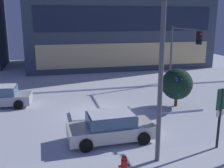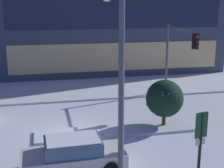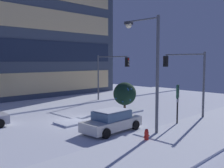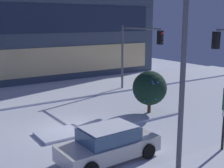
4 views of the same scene
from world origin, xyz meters
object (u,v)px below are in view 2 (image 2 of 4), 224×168
at_px(street_lamp_arched, 116,63).
at_px(traffic_light_corner_far_right, 178,49).
at_px(decorated_tree_median, 165,99).
at_px(car_near, 73,155).
at_px(parking_info_sign, 200,140).

bearing_deg(street_lamp_arched, traffic_light_corner_far_right, -32.82).
bearing_deg(traffic_light_corner_far_right, decorated_tree_median, -30.59).
relative_size(car_near, parking_info_sign, 1.49).
relative_size(traffic_light_corner_far_right, parking_info_sign, 1.80).
distance_m(street_lamp_arched, parking_info_sign, 4.47).
relative_size(traffic_light_corner_far_right, street_lamp_arched, 0.72).
relative_size(car_near, traffic_light_corner_far_right, 0.83).
height_order(car_near, parking_info_sign, parking_info_sign).
xyz_separation_m(parking_info_sign, decorated_tree_median, (0.99, 6.25, -0.23)).
bearing_deg(decorated_tree_median, car_near, -145.07).
bearing_deg(parking_info_sign, car_near, 50.77).
height_order(traffic_light_corner_far_right, parking_info_sign, traffic_light_corner_far_right).
distance_m(parking_info_sign, decorated_tree_median, 6.33).
relative_size(car_near, decorated_tree_median, 1.62).
distance_m(street_lamp_arched, decorated_tree_median, 8.00).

